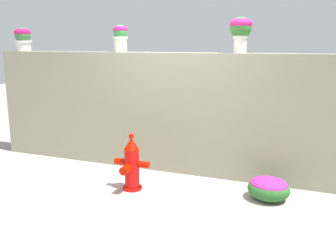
{
  "coord_description": "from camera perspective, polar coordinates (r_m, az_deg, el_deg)",
  "views": [
    {
      "loc": [
        1.68,
        -3.92,
        1.95
      ],
      "look_at": [
        -0.11,
        0.91,
        0.91
      ],
      "focal_mm": 37.74,
      "sensor_mm": 36.0,
      "label": 1
    }
  ],
  "objects": [
    {
      "name": "ground_plane",
      "position": [
        4.7,
        -2.73,
        -13.15
      ],
      "size": [
        24.0,
        24.0,
        0.0
      ],
      "primitive_type": "plane",
      "color": "#A49794"
    },
    {
      "name": "potted_plant_2",
      "position": [
        5.11,
        11.68,
        13.44
      ],
      "size": [
        0.31,
        0.31,
        0.49
      ],
      "color": "silver",
      "rests_on": "stone_wall"
    },
    {
      "name": "fire_hydrant",
      "position": [
        4.84,
        -5.91,
        -8.0
      ],
      "size": [
        0.5,
        0.4,
        0.77
      ],
      "color": "red",
      "rests_on": "ground"
    },
    {
      "name": "stone_wall",
      "position": [
        5.41,
        1.79,
        0.35
      ],
      "size": [
        6.39,
        0.36,
        1.82
      ],
      "primitive_type": "cube",
      "color": "gray",
      "rests_on": "ground"
    },
    {
      "name": "flower_bush_left",
      "position": [
        4.76,
        15.94,
        -11.21
      ],
      "size": [
        0.53,
        0.48,
        0.3
      ],
      "color": "#2A6429",
      "rests_on": "ground"
    },
    {
      "name": "potted_plant_1",
      "position": [
        5.69,
        -7.7,
        12.54
      ],
      "size": [
        0.23,
        0.23,
        0.42
      ],
      "color": "#EAE4C5",
      "rests_on": "stone_wall"
    },
    {
      "name": "potted_plant_0",
      "position": [
        6.77,
        -22.4,
        11.5
      ],
      "size": [
        0.29,
        0.29,
        0.41
      ],
      "color": "silver",
      "rests_on": "stone_wall"
    }
  ]
}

